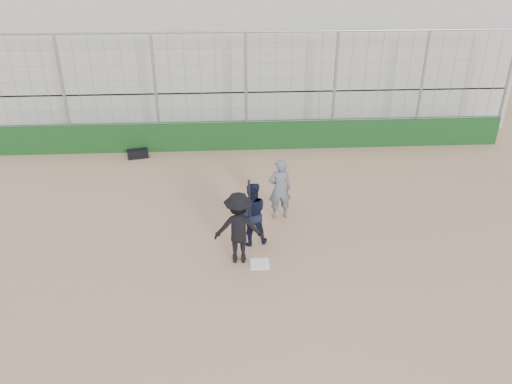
{
  "coord_description": "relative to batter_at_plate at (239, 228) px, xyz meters",
  "views": [
    {
      "loc": [
        -0.65,
        -9.39,
        6.73
      ],
      "look_at": [
        0.0,
        1.4,
        1.15
      ],
      "focal_mm": 35.0,
      "sensor_mm": 36.0,
      "label": 1
    }
  ],
  "objects": [
    {
      "name": "ground",
      "position": [
        0.46,
        -0.21,
        -0.87
      ],
      "size": [
        90.0,
        90.0,
        0.0
      ],
      "primitive_type": "plane",
      "color": "#835F47",
      "rests_on": "ground"
    },
    {
      "name": "home_plate",
      "position": [
        0.46,
        -0.21,
        -0.86
      ],
      "size": [
        0.44,
        0.44,
        0.02
      ],
      "primitive_type": "cube",
      "color": "white",
      "rests_on": "ground"
    },
    {
      "name": "backstop",
      "position": [
        0.46,
        6.79,
        0.09
      ],
      "size": [
        18.1,
        0.25,
        4.04
      ],
      "color": "#103514",
      "rests_on": "ground"
    },
    {
      "name": "bleachers",
      "position": [
        0.46,
        11.74,
        2.06
      ],
      "size": [
        20.25,
        6.7,
        6.98
      ],
      "color": "#969696",
      "rests_on": "ground"
    },
    {
      "name": "batter_at_plate",
      "position": [
        0.0,
        0.0,
        0.0
      ],
      "size": [
        1.15,
        0.79,
        1.89
      ],
      "color": "black",
      "rests_on": "ground"
    },
    {
      "name": "catcher_crouched",
      "position": [
        0.32,
        0.67,
        -0.31
      ],
      "size": [
        0.91,
        0.77,
        1.12
      ],
      "color": "black",
      "rests_on": "ground"
    },
    {
      "name": "umpire",
      "position": [
        1.13,
        1.93,
        -0.11
      ],
      "size": [
        0.66,
        0.48,
        1.51
      ],
      "primitive_type": "imported",
      "rotation": [
        0.0,
        0.0,
        3.27
      ],
      "color": "#515966",
      "rests_on": "ground"
    },
    {
      "name": "equipment_bag",
      "position": [
        -3.25,
        6.2,
        -0.72
      ],
      "size": [
        0.74,
        0.44,
        0.33
      ],
      "color": "black",
      "rests_on": "ground"
    }
  ]
}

